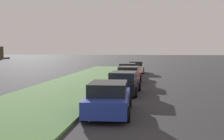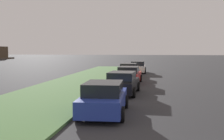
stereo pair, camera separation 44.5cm
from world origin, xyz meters
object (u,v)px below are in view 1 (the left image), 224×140
Objects in this scene: parked_car_blue at (109,98)px; parked_car_red at (129,75)px; parked_car_white at (136,67)px; parked_car_black at (124,83)px; parked_car_orange at (128,70)px.

parked_car_red is at bearing -2.84° from parked_car_blue.
parked_car_blue and parked_car_white have the same top height.
parked_car_white is (22.26, -0.18, 0.00)m from parked_car_blue.
parked_car_black is 1.01× the size of parked_car_orange.
parked_car_red is at bearing 178.18° from parked_car_white.
parked_car_orange is at bearing 6.73° from parked_car_red.
parked_car_orange is at bearing 5.43° from parked_car_black.
parked_car_blue is at bearing -179.10° from parked_car_black.
parked_car_red is at bearing 3.29° from parked_car_black.
parked_car_blue is 11.35m from parked_car_red.
parked_car_blue is at bearing 178.29° from parked_car_white.
parked_car_blue is 1.01× the size of parked_car_red.
parked_car_orange is at bearing -1.02° from parked_car_blue.
parked_car_black is at bearing -176.37° from parked_car_orange.
parked_car_white is at bearing 1.02° from parked_car_red.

